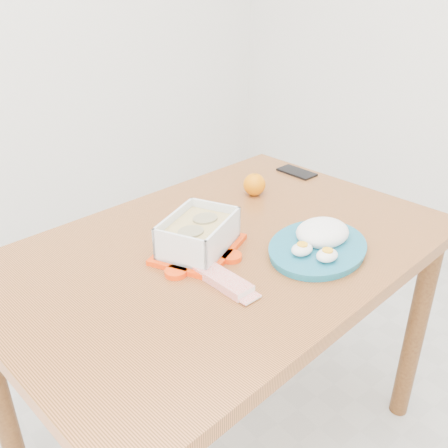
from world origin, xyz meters
TOP-DOWN VIEW (x-y plane):
  - dining_table at (0.10, -0.04)m, footprint 1.26×0.91m
  - food_container at (0.03, -0.03)m, footprint 0.28×0.25m
  - orange_fruit at (0.37, 0.15)m, footprint 0.07×0.07m
  - rice_plate at (0.28, -0.21)m, footprint 0.37×0.37m
  - candy_bar at (-0.01, -0.15)m, footprint 0.07×0.22m
  - smartphone at (0.61, 0.19)m, footprint 0.08×0.14m

SIDE VIEW (x-z plane):
  - dining_table at x=0.10m, z-range 0.27..1.02m
  - smartphone at x=0.61m, z-range 0.75..0.76m
  - candy_bar at x=-0.01m, z-range 0.75..0.77m
  - rice_plate at x=0.28m, z-range 0.74..0.82m
  - orange_fruit at x=0.37m, z-range 0.75..0.82m
  - food_container at x=0.03m, z-range 0.75..0.84m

